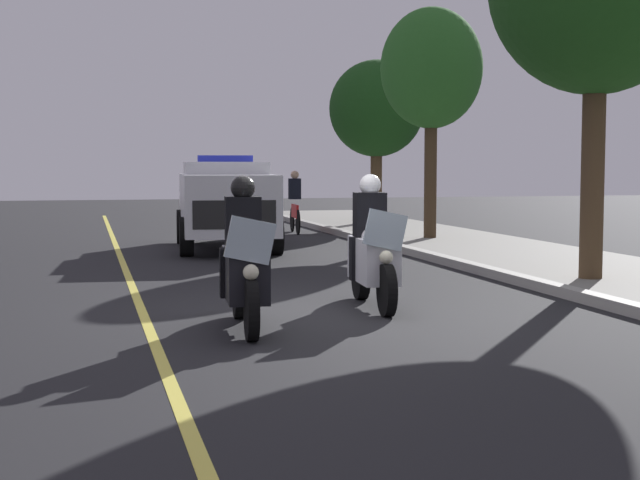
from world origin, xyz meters
TOP-DOWN VIEW (x-y plane):
  - ground_plane at (0.00, 0.00)m, footprint 80.00×80.00m
  - curb_strip at (0.00, 3.63)m, footprint 48.00×0.24m
  - lane_stripe_center at (0.00, -2.18)m, footprint 48.00×0.12m
  - police_motorcycle_lead_left at (0.64, -1.13)m, footprint 2.14×0.62m
  - police_motorcycle_lead_right at (-0.53, 0.74)m, footprint 2.14×0.62m
  - police_suv at (-9.42, 0.14)m, footprint 5.03×2.38m
  - cyclist_background at (-13.71, 2.66)m, footprint 1.76×0.34m
  - tree_far_back at (-10.14, 5.18)m, footprint 2.42×2.42m
  - tree_behind_suv at (-16.71, 5.91)m, footprint 2.92×2.92m

SIDE VIEW (x-z plane):
  - ground_plane at x=0.00m, z-range 0.00..0.00m
  - lane_stripe_center at x=0.00m, z-range 0.00..0.01m
  - curb_strip at x=0.00m, z-range 0.00..0.15m
  - police_motorcycle_lead_left at x=0.64m, z-range -0.16..1.56m
  - police_motorcycle_lead_right at x=-0.53m, z-range -0.16..1.56m
  - cyclist_background at x=-13.71m, z-range 0.00..1.69m
  - police_suv at x=-9.42m, z-range 0.04..2.09m
  - tree_behind_suv at x=-16.71m, z-range 1.07..6.04m
  - tree_far_back at x=-10.14m, z-range 1.36..6.83m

